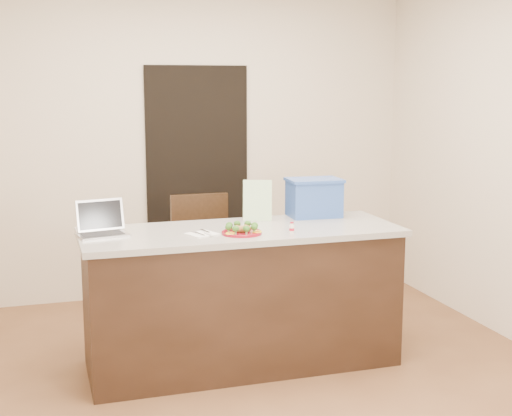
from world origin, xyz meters
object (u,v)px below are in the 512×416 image
object	(u,v)px
laptop	(101,225)
blue_box	(314,197)
napkin	(202,234)
chair	(203,252)
yogurt_bottle	(292,228)
island	(242,297)
plate	(242,232)

from	to	relation	value
laptop	blue_box	xyz separation A→B (m)	(1.49, 0.17, 0.08)
napkin	chair	distance (m)	1.03
blue_box	chair	world-z (taller)	blue_box
laptop	chair	size ratio (longest dim) A/B	0.33
yogurt_bottle	chair	world-z (taller)	chair
island	laptop	xyz separation A→B (m)	(-0.88, 0.10, 0.51)
chair	island	bearing A→B (deg)	-85.40
island	plate	world-z (taller)	plate
island	napkin	bearing A→B (deg)	-160.86
island	napkin	distance (m)	0.55
napkin	yogurt_bottle	xyz separation A→B (m)	(0.55, -0.11, 0.03)
island	blue_box	size ratio (longest dim) A/B	5.37
napkin	blue_box	distance (m)	0.97
napkin	laptop	distance (m)	0.63
island	chair	size ratio (longest dim) A/B	2.04
napkin	blue_box	xyz separation A→B (m)	(0.89, 0.37, 0.13)
laptop	blue_box	distance (m)	1.50
napkin	blue_box	world-z (taller)	blue_box
laptop	chair	distance (m)	1.18
laptop	napkin	bearing A→B (deg)	-28.78
island	chair	distance (m)	0.85
yogurt_bottle	blue_box	xyz separation A→B (m)	(0.34, 0.48, 0.11)
island	yogurt_bottle	bearing A→B (deg)	-38.20
island	chair	xyz separation A→B (m)	(-0.06, 0.84, 0.11)
island	laptop	size ratio (longest dim) A/B	6.24
island	yogurt_bottle	world-z (taller)	yogurt_bottle
island	blue_box	xyz separation A→B (m)	(0.61, 0.27, 0.59)
plate	blue_box	size ratio (longest dim) A/B	0.66
island	plate	distance (m)	0.49
blue_box	chair	xyz separation A→B (m)	(-0.67, 0.58, -0.48)
plate	chair	size ratio (longest dim) A/B	0.25
plate	yogurt_bottle	bearing A→B (deg)	-10.81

